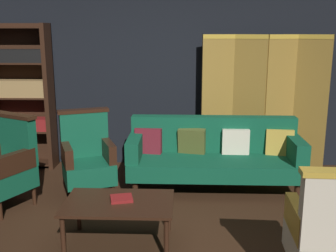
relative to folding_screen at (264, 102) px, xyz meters
name	(u,v)px	position (x,y,z in m)	size (l,w,h in m)	color
ground_plane	(165,244)	(-1.28, -2.17, -0.99)	(10.00, 10.00, 0.00)	#331E11
back_wall	(172,70)	(-1.28, 0.28, 0.41)	(7.20, 0.10, 2.80)	black
folding_screen	(264,102)	(0.00, 0.00, 0.00)	(1.71, 0.27, 1.90)	olive
bookshelf	(21,94)	(-3.43, 0.02, 0.09)	(0.90, 0.32, 2.05)	black
velvet_couch	(214,153)	(-0.73, -0.71, -0.53)	(2.12, 0.78, 0.88)	black
coffee_table	(119,206)	(-1.70, -2.17, -0.61)	(1.00, 0.64, 0.42)	black
armchair_gilt_accent	(332,234)	(-0.01, -2.84, -0.50)	(0.61, 0.60, 1.04)	gold
armchair_wing_left	(6,165)	(-3.09, -1.37, -0.50)	(0.78, 0.78, 1.04)	black
armchair_wing_right	(87,157)	(-2.24, -1.07, -0.50)	(0.75, 0.75, 1.04)	black
book_red_leather	(121,199)	(-1.68, -2.13, -0.55)	(0.20, 0.18, 0.03)	maroon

